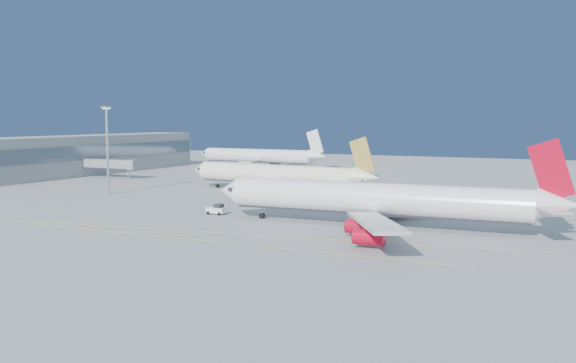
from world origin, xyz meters
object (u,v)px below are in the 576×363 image
object	(u,v)px
airliner_virgin	(381,200)
airliner_third	(260,156)
pushback_tug	(217,210)
light_mast	(107,143)
airliner_etihad	(279,175)

from	to	relation	value
airliner_virgin	airliner_third	bearing A→B (deg)	125.64
pushback_tug	light_mast	world-z (taller)	light_mast
airliner_virgin	light_mast	bearing A→B (deg)	166.41
airliner_virgin	light_mast	world-z (taller)	light_mast
pushback_tug	airliner_etihad	bearing A→B (deg)	99.72
airliner_virgin	airliner_etihad	xyz separation A→B (m)	(-45.65, 45.26, -0.38)
airliner_third	airliner_virgin	bearing A→B (deg)	-50.40
airliner_etihad	pushback_tug	world-z (taller)	airliner_etihad
airliner_etihad	pushback_tug	xyz separation A→B (m)	(6.97, -45.37, -4.00)
airliner_virgin	airliner_third	xyz separation A→B (m)	(-94.41, 124.09, -0.31)
airliner_virgin	pushback_tug	distance (m)	38.93
airliner_third	light_mast	size ratio (longest dim) A/B	2.55
airliner_third	pushback_tug	size ratio (longest dim) A/B	14.69
airliner_virgin	airliner_etihad	size ratio (longest dim) A/B	1.15
airliner_virgin	airliner_third	distance (m)	155.92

